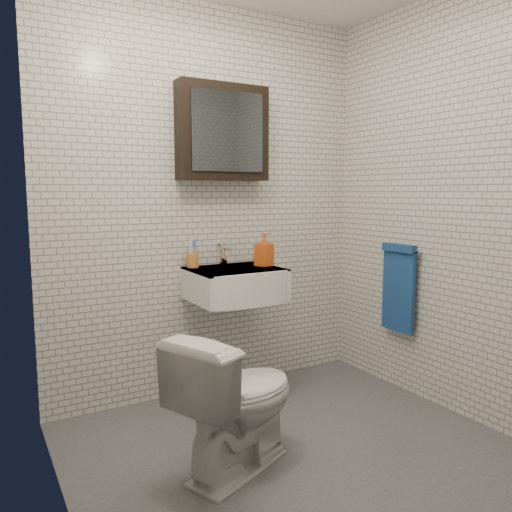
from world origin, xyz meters
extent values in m
cube|color=#47494E|center=(0.00, 0.00, 0.01)|extent=(2.20, 2.00, 0.01)
cube|color=silver|center=(0.00, 1.00, 1.25)|extent=(2.20, 0.02, 2.50)
cube|color=silver|center=(0.00, -1.00, 1.25)|extent=(2.20, 0.02, 2.50)
cube|color=silver|center=(-1.10, 0.00, 1.25)|extent=(0.02, 2.00, 2.50)
cube|color=silver|center=(1.10, 0.00, 1.25)|extent=(0.02, 2.00, 2.50)
cube|color=white|center=(0.05, 0.78, 0.75)|extent=(0.55, 0.45, 0.20)
cylinder|color=silver|center=(0.05, 0.80, 0.84)|extent=(0.31, 0.31, 0.02)
cylinder|color=silver|center=(0.05, 0.80, 0.85)|extent=(0.04, 0.04, 0.01)
cube|color=white|center=(0.05, 0.78, 0.84)|extent=(0.55, 0.45, 0.01)
cylinder|color=silver|center=(0.05, 0.94, 0.88)|extent=(0.06, 0.06, 0.06)
cylinder|color=silver|center=(0.05, 0.94, 0.94)|extent=(0.03, 0.03, 0.08)
cylinder|color=silver|center=(0.05, 0.88, 0.97)|extent=(0.02, 0.12, 0.02)
cube|color=silver|center=(0.05, 0.97, 0.99)|extent=(0.02, 0.09, 0.01)
cube|color=black|center=(0.05, 0.93, 1.70)|extent=(0.60, 0.14, 0.60)
cube|color=#3F444C|center=(0.05, 0.85, 1.70)|extent=(0.49, 0.01, 0.49)
cylinder|color=silver|center=(1.06, 0.35, 0.95)|extent=(0.02, 0.30, 0.02)
cylinder|color=silver|center=(1.08, 0.48, 0.95)|extent=(0.04, 0.02, 0.02)
cylinder|color=silver|center=(1.08, 0.22, 0.95)|extent=(0.04, 0.02, 0.02)
cube|color=#214B99|center=(1.05, 0.35, 0.68)|extent=(0.03, 0.26, 0.54)
cube|color=#214B99|center=(1.04, 0.35, 0.96)|extent=(0.05, 0.26, 0.05)
cylinder|color=orange|center=(-0.17, 0.94, 0.90)|extent=(0.10, 0.10, 0.09)
cylinder|color=white|center=(-0.18, 0.93, 0.96)|extent=(0.02, 0.03, 0.18)
cylinder|color=#4153D2|center=(-0.15, 0.93, 0.95)|extent=(0.01, 0.02, 0.16)
cylinder|color=white|center=(-0.17, 0.95, 0.96)|extent=(0.02, 0.03, 0.18)
cylinder|color=#4153D2|center=(-0.15, 0.95, 0.95)|extent=(0.02, 0.04, 0.17)
imported|color=orange|center=(0.27, 0.77, 0.96)|extent=(0.13, 0.13, 0.21)
imported|color=silver|center=(-0.33, 0.03, 0.35)|extent=(0.78, 0.62, 0.69)
camera|label=1|loc=(-1.39, -1.97, 1.33)|focal=35.00mm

